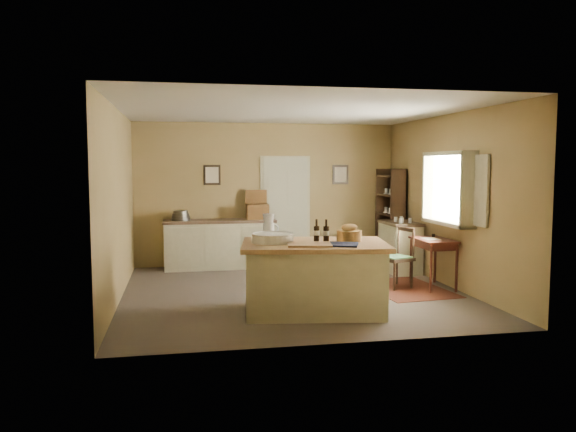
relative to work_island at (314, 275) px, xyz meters
name	(u,v)px	position (x,y,z in m)	size (l,w,h in m)	color
ground	(293,292)	(-0.04, 1.17, -0.48)	(5.00, 5.00, 0.00)	brown
wall_back	(267,194)	(-0.04, 3.67, 0.87)	(5.00, 0.10, 2.70)	#988052
wall_front	(340,218)	(-0.04, -1.33, 0.87)	(5.00, 0.10, 2.70)	#988052
wall_left	(118,205)	(-2.54, 1.17, 0.87)	(0.10, 5.00, 2.70)	#988052
wall_right	(449,201)	(2.46, 1.17, 0.87)	(0.10, 5.00, 2.70)	#988052
ceiling	(293,110)	(-0.04, 1.17, 2.22)	(5.00, 5.00, 0.00)	silver
door	(285,209)	(0.31, 3.64, 0.57)	(0.97, 0.06, 2.11)	#BCBC9F
framed_prints	(278,175)	(0.16, 3.65, 1.24)	(2.82, 0.02, 0.38)	black
window	(451,188)	(2.39, 0.97, 1.07)	(0.25, 1.99, 1.12)	beige
work_island	(314,275)	(0.00, 0.00, 0.00)	(2.02, 1.48, 1.20)	beige
sideboard	(220,242)	(-0.96, 3.37, 0.00)	(2.05, 0.58, 1.18)	beige
rug	(405,288)	(1.71, 1.06, -0.48)	(1.10, 1.60, 0.01)	#4A1B14
writing_desk	(433,246)	(2.16, 1.06, 0.18)	(0.49, 0.81, 0.82)	#33140E
desk_chair	(396,259)	(1.59, 1.15, -0.02)	(0.43, 0.43, 0.92)	black
right_cabinet	(400,246)	(2.16, 2.39, -0.02)	(0.53, 0.94, 0.99)	beige
shelving_unit	(392,217)	(2.31, 3.16, 0.43)	(0.31, 0.83, 1.83)	black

